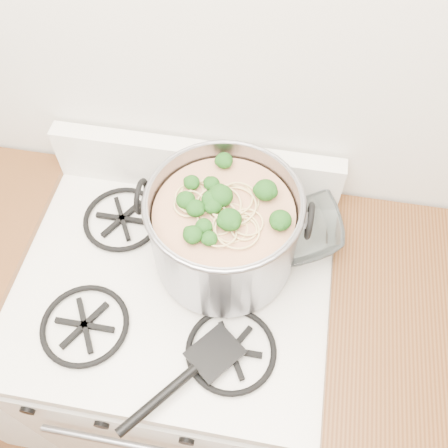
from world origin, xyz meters
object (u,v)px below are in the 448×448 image
gas_range (185,349)px  stock_pot (224,230)px  glass_bowl (279,227)px  spatula (215,352)px

gas_range → stock_pot: stock_pot is taller
stock_pot → glass_bowl: size_ratio=3.27×
stock_pot → gas_range: bearing=-142.2°
gas_range → glass_bowl: size_ratio=7.98×
stock_pot → spatula: (0.02, -0.25, -0.10)m
gas_range → stock_pot: (0.11, 0.09, 0.60)m
stock_pot → glass_bowl: (0.12, 0.09, -0.10)m
spatula → glass_bowl: (0.10, 0.35, 0.00)m
gas_range → glass_bowl: bearing=37.6°
gas_range → stock_pot: bearing=37.8°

